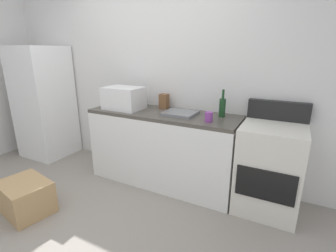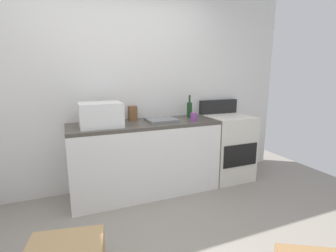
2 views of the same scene
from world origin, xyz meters
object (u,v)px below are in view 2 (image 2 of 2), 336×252
object	(u,v)px
microwave	(101,115)
knife_block	(133,113)
stove_oven	(227,146)
wine_bottle	(189,109)
coffee_mug	(194,117)

from	to	relation	value
microwave	knife_block	size ratio (longest dim) A/B	2.56
stove_oven	microwave	distance (m)	1.83
stove_oven	knife_block	size ratio (longest dim) A/B	6.11
stove_oven	wine_bottle	world-z (taller)	wine_bottle
coffee_mug	knife_block	xyz separation A→B (m)	(-0.69, 0.33, 0.04)
knife_block	coffee_mug	bearing A→B (deg)	-25.37
stove_oven	knife_block	xyz separation A→B (m)	(-1.31, 0.19, 0.52)
stove_oven	microwave	bearing A→B (deg)	-177.89
wine_bottle	stove_oven	bearing A→B (deg)	-11.80
wine_bottle	knife_block	distance (m)	0.77
microwave	wine_bottle	xyz separation A→B (m)	(1.19, 0.18, -0.03)
coffee_mug	wine_bottle	bearing A→B (deg)	74.95
microwave	knife_block	xyz separation A→B (m)	(0.43, 0.26, -0.05)
microwave	wine_bottle	world-z (taller)	wine_bottle
wine_bottle	coffee_mug	size ratio (longest dim) A/B	3.00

